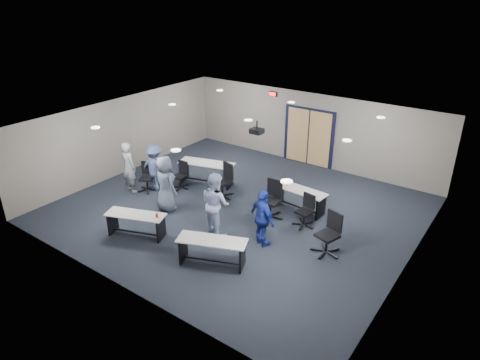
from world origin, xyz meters
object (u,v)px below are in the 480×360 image
Objects in this scene: person_plaid at (166,184)px; person_navy at (263,218)px; table_back_left at (207,169)px; person_lightblue at (215,203)px; table_front_left at (136,221)px; person_back at (155,168)px; table_front_right at (212,248)px; chair_back_a at (180,175)px; chair_loose_left at (147,177)px; chair_back_c at (271,200)px; chair_loose_right at (327,234)px; person_gray at (129,167)px; table_back_right at (299,196)px; chair_back_b at (222,181)px; chair_back_d at (304,211)px.

person_plaid reaches higher than person_navy.
person_lightblue reaches higher than table_back_left.
table_front_left is 2.86m from person_back.
person_back reaches higher than table_front_right.
chair_back_a is at bearing -11.40° from person_lightblue.
chair_loose_left reaches higher than chair_back_a.
chair_back_c is at bearing -179.98° from person_back.
person_lightblue is at bearing -29.54° from chair_back_a.
chair_back_c is 1.77m from person_lightblue.
person_gray is (-6.77, -0.46, 0.30)m from chair_loose_right.
table_back_left is 4.15m from person_navy.
person_navy is (4.84, -0.50, 0.31)m from chair_loose_left.
chair_loose_right is at bearing 22.72° from table_front_right.
table_front_right is at bearing -91.47° from table_back_right.
chair_loose_right reaches higher than chair_loose_left.
person_plaid is 3.39m from person_navy.
table_front_left is 1.08× the size of person_back.
person_plaid reaches higher than chair_back_b.
person_lightblue is at bearing -177.39° from person_gray.
person_back is (-1.25, 0.77, -0.07)m from person_plaid.
chair_back_a is 0.54× the size of person_gray.
chair_back_d is at bearing 49.83° from table_front_right.
chair_loose_right is (5.62, -0.66, 0.10)m from chair_back_a.
person_navy is at bearing -36.31° from chair_loose_left.
table_back_left is (-0.59, 3.67, 0.07)m from table_front_left.
chair_back_d is at bearing -19.66° from chair_loose_left.
table_back_right is 2.77m from person_lightblue.
chair_back_c is at bearing -142.79° from person_plaid.
table_front_right is at bearing -91.98° from chair_back_c.
table_back_left is 4.05m from chair_back_d.
person_navy reaches higher than table_back_right.
table_back_left is 2.18× the size of chair_back_a.
chair_back_a reaches higher than table_front_left.
chair_back_b is at bearing 101.70° from table_front_right.
table_back_left is 3.08m from chair_back_c.
chair_back_b is 1.19× the size of chair_back_d.
chair_loose_right is at bearing -136.15° from person_navy.
person_plaid reaches higher than table_back_right.
chair_back_b reaches higher than table_front_left.
chair_back_b reaches higher than table_back_left.
chair_loose_left is 0.65m from person_gray.
table_front_left is 1.50× the size of chair_back_c.
person_navy is at bearing 7.07° from table_front_left.
person_lightblue reaches higher than table_front_right.
chair_back_d is at bearing -24.32° from table_back_left.
person_navy reaches higher than table_back_left.
table_front_left is at bearing -97.03° from table_back_left.
table_back_right is 2.49m from chair_back_b.
person_back is at bearing -144.34° from table_back_left.
chair_back_c reaches higher than chair_loose_left.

